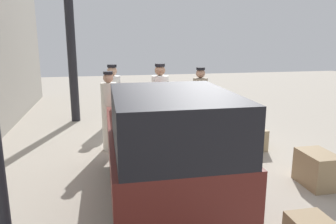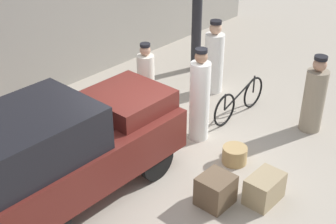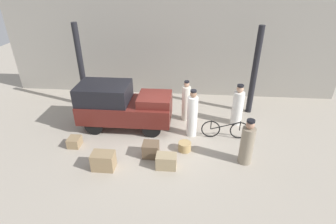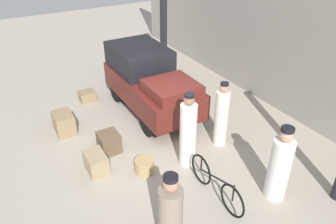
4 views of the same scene
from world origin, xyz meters
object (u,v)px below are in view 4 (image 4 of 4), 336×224
wicker_basket (144,166)px  porter_lifting_near_truck (280,166)px  trunk_large_brown (87,96)px  porter_carrying_trunk (221,117)px  suitcase_black_upright (64,123)px  suitcase_tan_flat (109,142)px  porter_with_bicycle (170,215)px  truck (149,80)px  trunk_umber_medium (96,163)px  porter_standing_middle (188,133)px  bicycle (216,184)px

wicker_basket → porter_lifting_near_truck: porter_lifting_near_truck is taller
trunk_large_brown → porter_carrying_trunk: bearing=30.1°
porter_lifting_near_truck → suitcase_black_upright: porter_lifting_near_truck is taller
suitcase_tan_flat → trunk_large_brown: (-2.81, 0.34, -0.08)m
trunk_large_brown → wicker_basket: bearing=1.2°
wicker_basket → porter_lifting_near_truck: 2.96m
porter_lifting_near_truck → porter_with_bicycle: bearing=-91.5°
truck → suitcase_tan_flat: truck is taller
porter_carrying_trunk → truck: bearing=-163.6°
wicker_basket → trunk_umber_medium: size_ratio=0.70×
trunk_umber_medium → suitcase_black_upright: bearing=-173.8°
porter_lifting_near_truck → porter_standing_middle: size_ratio=0.92×
porter_lifting_near_truck → suitcase_tan_flat: 4.06m
truck → porter_carrying_trunk: (2.51, 0.74, -0.16)m
porter_with_bicycle → suitcase_black_upright: size_ratio=2.26×
porter_lifting_near_truck → suitcase_tan_flat: bearing=-142.3°
porter_standing_middle → wicker_basket: bearing=-102.8°
wicker_basket → suitcase_tan_flat: suitcase_tan_flat is taller
truck → porter_lifting_near_truck: 4.63m
suitcase_black_upright → porter_lifting_near_truck: bearing=35.1°
trunk_umber_medium → suitcase_tan_flat: size_ratio=1.20×
suitcase_tan_flat → trunk_large_brown: size_ratio=1.12×
wicker_basket → porter_with_bicycle: porter_with_bicycle is taller
porter_standing_middle → trunk_umber_medium: (-0.79, -1.98, -0.62)m
porter_carrying_trunk → trunk_umber_medium: bearing=-99.6°
bicycle → porter_carrying_trunk: 2.01m
porter_standing_middle → porter_lifting_near_truck: bearing=29.4°
porter_carrying_trunk → suitcase_tan_flat: (-1.11, -2.61, -0.55)m
porter_carrying_trunk → suitcase_tan_flat: porter_carrying_trunk is taller
porter_carrying_trunk → trunk_large_brown: bearing=-149.9°
bicycle → porter_carrying_trunk: size_ratio=1.01×
truck → suitcase_tan_flat: bearing=-53.2°
porter_lifting_near_truck → trunk_large_brown: porter_lifting_near_truck is taller
porter_lifting_near_truck → trunk_umber_medium: size_ratio=2.66×
porter_lifting_near_truck → suitcase_tan_flat: (-3.19, -2.46, -0.52)m
wicker_basket → suitcase_black_upright: 2.79m
porter_with_bicycle → suitcase_black_upright: (-4.52, -0.71, -0.43)m
bicycle → trunk_large_brown: bicycle is taller
truck → bicycle: size_ratio=2.03×
porter_with_bicycle → trunk_large_brown: 5.97m
truck → porter_lifting_near_truck: size_ratio=2.09×
porter_lifting_near_truck → trunk_umber_medium: porter_lifting_near_truck is taller
truck → suitcase_tan_flat: size_ratio=6.68×
wicker_basket → porter_standing_middle: porter_standing_middle is taller
porter_carrying_trunk → trunk_umber_medium: (-0.53, -3.15, -0.57)m
porter_standing_middle → suitcase_tan_flat: 2.08m
suitcase_black_upright → trunk_large_brown: bearing=142.3°
truck → wicker_basket: size_ratio=7.92×
porter_standing_middle → trunk_large_brown: porter_standing_middle is taller
porter_lifting_near_truck → suitcase_black_upright: 5.62m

